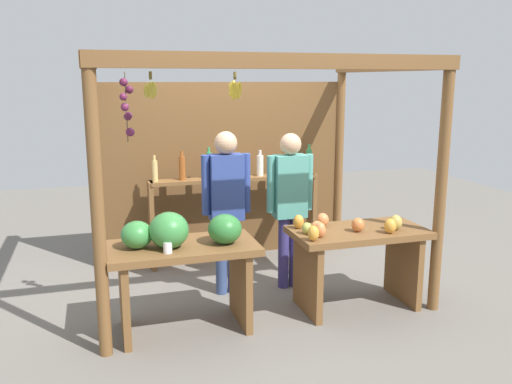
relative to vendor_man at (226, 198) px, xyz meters
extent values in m
plane|color=slate|center=(0.27, 0.12, -0.97)|extent=(12.00, 12.00, 0.00)
cylinder|color=brown|center=(-1.20, -0.92, 0.18)|extent=(0.10, 0.10, 2.29)
cylinder|color=brown|center=(1.74, -0.92, 0.18)|extent=(0.10, 0.10, 2.29)
cylinder|color=brown|center=(-1.20, 1.16, 0.18)|extent=(0.10, 0.10, 2.29)
cylinder|color=brown|center=(1.74, 1.16, 0.18)|extent=(0.10, 0.10, 2.29)
cube|color=brown|center=(0.27, -0.92, 1.26)|extent=(3.03, 0.12, 0.12)
cube|color=brown|center=(-1.20, 0.12, 1.26)|extent=(0.12, 2.18, 0.12)
cube|color=brown|center=(1.74, 0.12, 1.26)|extent=(0.12, 2.18, 0.12)
cube|color=brown|center=(0.27, 1.18, 0.06)|extent=(2.93, 0.04, 2.06)
cylinder|color=brown|center=(-0.76, -0.76, 1.15)|extent=(0.02, 0.02, 0.06)
ellipsoid|color=gold|center=(-0.74, -0.76, 1.04)|extent=(0.04, 0.06, 0.11)
ellipsoid|color=gold|center=(-0.73, -0.74, 1.05)|extent=(0.06, 0.06, 0.12)
ellipsoid|color=gold|center=(-0.75, -0.72, 1.05)|extent=(0.06, 0.04, 0.11)
ellipsoid|color=gold|center=(-0.77, -0.73, 1.05)|extent=(0.07, 0.05, 0.12)
ellipsoid|color=gold|center=(-0.79, -0.74, 1.05)|extent=(0.05, 0.07, 0.12)
ellipsoid|color=gold|center=(-0.79, -0.77, 1.04)|extent=(0.05, 0.08, 0.12)
ellipsoid|color=gold|center=(-0.77, -0.78, 1.03)|extent=(0.07, 0.05, 0.12)
ellipsoid|color=gold|center=(-0.75, -0.78, 1.05)|extent=(0.06, 0.04, 0.12)
ellipsoid|color=gold|center=(-0.73, -0.78, 1.06)|extent=(0.05, 0.06, 0.12)
cylinder|color=brown|center=(-0.10, -0.73, 1.15)|extent=(0.02, 0.02, 0.06)
ellipsoid|color=gold|center=(-0.06, -0.73, 1.04)|extent=(0.04, 0.08, 0.14)
ellipsoid|color=gold|center=(-0.07, -0.71, 1.04)|extent=(0.07, 0.07, 0.14)
ellipsoid|color=gold|center=(-0.09, -0.69, 1.02)|extent=(0.08, 0.05, 0.14)
ellipsoid|color=gold|center=(-0.11, -0.70, 1.05)|extent=(0.08, 0.06, 0.14)
ellipsoid|color=gold|center=(-0.12, -0.72, 1.05)|extent=(0.06, 0.08, 0.14)
ellipsoid|color=gold|center=(-0.12, -0.74, 1.03)|extent=(0.06, 0.08, 0.14)
ellipsoid|color=gold|center=(-0.11, -0.76, 1.04)|extent=(0.06, 0.05, 0.14)
ellipsoid|color=gold|center=(-0.09, -0.76, 1.04)|extent=(0.07, 0.04, 0.14)
ellipsoid|color=gold|center=(-0.08, -0.75, 1.03)|extent=(0.07, 0.07, 0.14)
cylinder|color=#4C422D|center=(-0.93, -0.51, 0.91)|extent=(0.01, 0.01, 0.55)
sphere|color=#511938|center=(-0.94, -0.52, 1.10)|extent=(0.07, 0.07, 0.07)
sphere|color=#47142D|center=(-0.90, -0.51, 1.04)|extent=(0.06, 0.06, 0.06)
sphere|color=#601E42|center=(-0.95, -0.52, 0.99)|extent=(0.06, 0.06, 0.06)
sphere|color=#601E42|center=(-0.94, -0.50, 0.91)|extent=(0.07, 0.07, 0.07)
sphere|color=#601E42|center=(-0.92, -0.50, 0.83)|extent=(0.06, 0.06, 0.06)
sphere|color=#511938|center=(-0.92, -0.52, 0.84)|extent=(0.06, 0.06, 0.06)
sphere|color=#601E42|center=(-0.91, -0.52, 0.71)|extent=(0.07, 0.07, 0.07)
cube|color=brown|center=(-0.54, -0.66, -0.25)|extent=(1.23, 0.64, 0.06)
cube|color=brown|center=(-1.03, -0.66, -0.62)|extent=(0.06, 0.58, 0.69)
cube|color=brown|center=(-0.04, -0.66, -0.62)|extent=(0.06, 0.58, 0.69)
ellipsoid|color=#2D7533|center=(-0.19, -0.73, -0.09)|extent=(0.40, 0.40, 0.25)
ellipsoid|color=#38843D|center=(-0.90, -0.65, -0.11)|extent=(0.26, 0.26, 0.22)
ellipsoid|color=#38843D|center=(-0.65, -0.72, -0.07)|extent=(0.37, 0.37, 0.30)
cylinder|color=white|center=(-0.68, -0.84, -0.17)|extent=(0.07, 0.07, 0.09)
cube|color=brown|center=(1.08, -0.66, -0.25)|extent=(1.23, 0.64, 0.06)
cube|color=brown|center=(0.59, -0.66, -0.62)|extent=(0.06, 0.58, 0.69)
cube|color=brown|center=(1.57, -0.66, -0.62)|extent=(0.06, 0.58, 0.69)
ellipsoid|color=#CC7038|center=(1.03, -0.73, -0.15)|extent=(0.16, 0.16, 0.13)
ellipsoid|color=gold|center=(0.56, -0.48, -0.15)|extent=(0.14, 0.14, 0.13)
ellipsoid|color=#E07F47|center=(0.80, -0.48, -0.15)|extent=(0.15, 0.15, 0.13)
ellipsoid|color=gold|center=(0.54, -0.88, -0.15)|extent=(0.12, 0.12, 0.13)
ellipsoid|color=#A8B24C|center=(0.57, -0.67, -0.17)|extent=(0.13, 0.13, 0.10)
ellipsoid|color=#E07F47|center=(0.64, -0.71, -0.16)|extent=(0.12, 0.12, 0.12)
ellipsoid|color=#E07F47|center=(0.64, -0.80, -0.15)|extent=(0.13, 0.13, 0.13)
ellipsoid|color=gold|center=(1.28, -0.86, -0.15)|extent=(0.14, 0.14, 0.13)
ellipsoid|color=#B79E47|center=(1.39, -0.78, -0.15)|extent=(0.16, 0.16, 0.14)
cube|color=brown|center=(-0.63, 0.90, -0.47)|extent=(0.05, 0.20, 1.00)
cube|color=brown|center=(1.27, 0.90, -0.47)|extent=(0.05, 0.20, 1.00)
cube|color=brown|center=(0.32, 0.90, 0.01)|extent=(1.91, 0.22, 0.04)
cylinder|color=#D8B266|center=(-0.58, 0.90, 0.15)|extent=(0.06, 0.06, 0.23)
cylinder|color=#D8B266|center=(-0.58, 0.90, 0.29)|extent=(0.03, 0.03, 0.06)
cylinder|color=#994C1E|center=(-0.28, 0.90, 0.16)|extent=(0.07, 0.07, 0.26)
cylinder|color=#994C1E|center=(-0.28, 0.90, 0.33)|extent=(0.03, 0.03, 0.06)
cylinder|color=#338C4C|center=(0.02, 0.90, 0.18)|extent=(0.06, 0.06, 0.29)
cylinder|color=#338C4C|center=(0.02, 0.90, 0.35)|extent=(0.03, 0.03, 0.06)
cylinder|color=#994C1E|center=(0.32, 0.90, 0.15)|extent=(0.07, 0.07, 0.23)
cylinder|color=#994C1E|center=(0.32, 0.90, 0.29)|extent=(0.03, 0.03, 0.06)
cylinder|color=silver|center=(0.62, 0.90, 0.15)|extent=(0.08, 0.08, 0.24)
cylinder|color=silver|center=(0.62, 0.90, 0.30)|extent=(0.04, 0.04, 0.06)
cylinder|color=#994C1E|center=(0.91, 0.90, 0.16)|extent=(0.08, 0.08, 0.25)
cylinder|color=#994C1E|center=(0.91, 0.90, 0.31)|extent=(0.04, 0.04, 0.06)
cylinder|color=#338C4C|center=(1.22, 0.90, 0.18)|extent=(0.07, 0.07, 0.28)
cylinder|color=#338C4C|center=(1.22, 0.90, 0.35)|extent=(0.03, 0.03, 0.06)
cylinder|color=#384C7E|center=(-0.06, 0.00, -0.59)|extent=(0.11, 0.11, 0.76)
cylinder|color=#384C7E|center=(0.06, 0.00, -0.59)|extent=(0.11, 0.11, 0.76)
cube|color=#2D428C|center=(0.00, 0.00, 0.11)|extent=(0.32, 0.19, 0.64)
cylinder|color=#2D428C|center=(-0.20, 0.00, 0.14)|extent=(0.08, 0.08, 0.57)
cylinder|color=#2D428C|center=(0.20, 0.00, 0.14)|extent=(0.08, 0.08, 0.57)
sphere|color=tan|center=(0.00, 0.00, 0.54)|extent=(0.22, 0.22, 0.22)
cylinder|color=navy|center=(0.58, -0.02, -0.60)|extent=(0.11, 0.11, 0.74)
cylinder|color=navy|center=(0.70, -0.02, -0.60)|extent=(0.11, 0.11, 0.74)
cube|color=teal|center=(0.64, -0.02, 0.08)|extent=(0.32, 0.19, 0.62)
cylinder|color=teal|center=(0.44, -0.02, 0.12)|extent=(0.08, 0.08, 0.56)
cylinder|color=teal|center=(0.84, -0.02, 0.12)|extent=(0.08, 0.08, 0.56)
sphere|color=tan|center=(0.64, -0.02, 0.50)|extent=(0.21, 0.21, 0.21)
camera|label=1|loc=(-1.18, -4.91, 1.13)|focal=37.61mm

